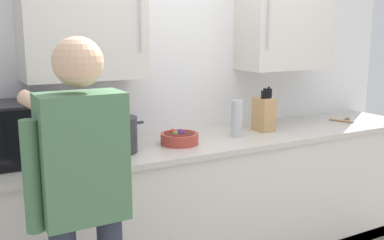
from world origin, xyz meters
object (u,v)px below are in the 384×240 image
object	(u,v)px
person_figure	(82,193)
wooden_spoon	(345,119)
fruit_bowl	(179,138)
stock_pot	(113,135)
thermos_flask	(237,118)
knife_block	(264,114)
microwave_oven	(0,134)

from	to	relation	value
person_figure	wooden_spoon	bearing A→B (deg)	17.03
fruit_bowl	stock_pot	xyz separation A→B (m)	(-0.43, 0.02, 0.06)
wooden_spoon	thermos_flask	bearing A→B (deg)	-178.16
thermos_flask	knife_block	world-z (taller)	knife_block
stock_pot	person_figure	distance (m)	0.80
wooden_spoon	microwave_oven	bearing A→B (deg)	179.01
fruit_bowl	wooden_spoon	bearing A→B (deg)	1.06
thermos_flask	wooden_spoon	xyz separation A→B (m)	(1.08, 0.03, -0.12)
microwave_oven	thermos_flask	size ratio (longest dim) A/B	2.33
thermos_flask	person_figure	xyz separation A→B (m)	(-1.24, -0.68, -0.08)
microwave_oven	person_figure	size ratio (longest dim) A/B	0.36
wooden_spoon	stock_pot	distance (m)	1.94
fruit_bowl	stock_pot	size ratio (longest dim) A/B	0.63
microwave_oven	thermos_flask	world-z (taller)	microwave_oven
knife_block	wooden_spoon	distance (m)	0.81
microwave_oven	thermos_flask	distance (m)	1.47
fruit_bowl	stock_pot	bearing A→B (deg)	177.81
wooden_spoon	person_figure	bearing A→B (deg)	-162.97
stock_pot	person_figure	world-z (taller)	person_figure
stock_pot	knife_block	bearing A→B (deg)	1.66
stock_pot	person_figure	size ratio (longest dim) A/B	0.24
thermos_flask	person_figure	bearing A→B (deg)	-151.46
knife_block	wooden_spoon	xyz separation A→B (m)	(0.80, -0.02, -0.11)
thermos_flask	stock_pot	xyz separation A→B (m)	(-0.86, 0.02, -0.02)
person_figure	fruit_bowl	bearing A→B (deg)	40.19
thermos_flask	wooden_spoon	bearing A→B (deg)	1.84
thermos_flask	wooden_spoon	size ratio (longest dim) A/B	1.25
stock_pot	wooden_spoon	bearing A→B (deg)	0.34
person_figure	knife_block	bearing A→B (deg)	25.76
fruit_bowl	person_figure	distance (m)	1.06
microwave_oven	knife_block	distance (m)	1.74
microwave_oven	person_figure	distance (m)	0.80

